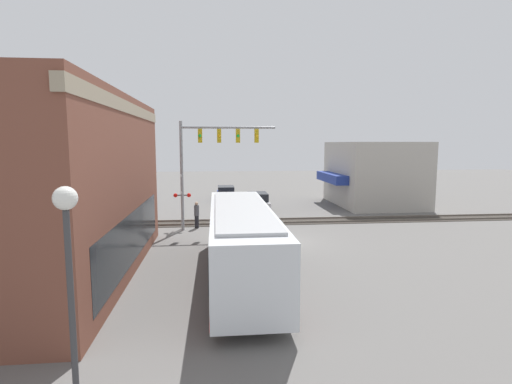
% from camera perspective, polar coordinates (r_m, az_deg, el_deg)
% --- Properties ---
extents(ground_plane, '(120.00, 120.00, 0.00)m').
position_cam_1_polar(ground_plane, '(23.81, 3.69, -7.09)').
color(ground_plane, '#605E5B').
extents(brick_building, '(14.94, 8.60, 7.83)m').
position_cam_1_polar(brick_building, '(19.57, -29.62, 0.59)').
color(brick_building, brown).
rests_on(brick_building, ground).
extents(shop_building, '(9.43, 8.16, 5.89)m').
position_cam_1_polar(shop_building, '(39.14, 16.40, 2.53)').
color(shop_building, '#B2ADA3').
rests_on(shop_building, ground).
extents(city_bus, '(12.04, 2.59, 3.14)m').
position_cam_1_polar(city_bus, '(17.14, -2.14, -6.69)').
color(city_bus, silver).
rests_on(city_bus, ground).
extents(traffic_signal_gantry, '(0.42, 6.29, 7.22)m').
position_cam_1_polar(traffic_signal_gantry, '(26.54, -6.45, 6.07)').
color(traffic_signal_gantry, gray).
rests_on(traffic_signal_gantry, ground).
extents(crossing_signal, '(1.41, 1.18, 3.81)m').
position_cam_1_polar(crossing_signal, '(27.36, -10.49, -0.46)').
color(crossing_signal, gray).
rests_on(crossing_signal, ground).
extents(streetlamp, '(0.44, 0.44, 5.02)m').
position_cam_1_polar(streetlamp, '(8.41, -24.95, -13.10)').
color(streetlamp, '#38383A').
rests_on(streetlamp, ground).
extents(rail_track_near, '(2.60, 60.00, 0.15)m').
position_cam_1_polar(rail_track_near, '(29.60, 1.77, -4.24)').
color(rail_track_near, '#332D28').
rests_on(rail_track_near, ground).
extents(parked_car_silver, '(4.46, 1.82, 1.50)m').
position_cam_1_polar(parked_car_silver, '(35.00, 0.22, -1.38)').
color(parked_car_silver, '#B7B7BC').
rests_on(parked_car_silver, ground).
extents(parked_car_blue, '(4.37, 1.82, 1.44)m').
position_cam_1_polar(parked_car_blue, '(40.93, -4.32, -0.22)').
color(parked_car_blue, navy).
rests_on(parked_car_blue, ground).
extents(pedestrian_at_crossing, '(0.34, 0.34, 1.83)m').
position_cam_1_polar(pedestrian_at_crossing, '(27.56, -8.48, -3.22)').
color(pedestrian_at_crossing, black).
rests_on(pedestrian_at_crossing, ground).
extents(pedestrian_near_bus, '(0.34, 0.34, 1.65)m').
position_cam_1_polar(pedestrian_near_bus, '(19.72, 3.93, -7.57)').
color(pedestrian_near_bus, black).
rests_on(pedestrian_near_bus, ground).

